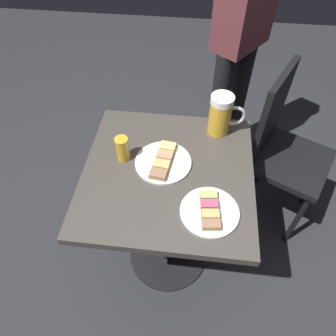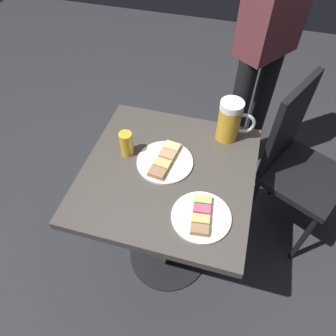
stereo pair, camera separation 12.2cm
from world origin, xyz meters
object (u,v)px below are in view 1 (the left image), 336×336
object	(u,v)px
plate_near	(163,162)
plate_far	(210,211)
beer_glass_small	(123,149)
patron_standing	(243,25)
cafe_chair	(282,146)
beer_mug	(221,115)

from	to	relation	value
plate_near	plate_far	bearing A→B (deg)	-47.64
beer_glass_small	patron_standing	distance (m)	0.96
beer_glass_small	cafe_chair	world-z (taller)	cafe_chair
cafe_chair	patron_standing	size ratio (longest dim) A/B	0.58
beer_mug	patron_standing	distance (m)	0.63
plate_near	beer_glass_small	size ratio (longest dim) A/B	2.11
plate_near	beer_glass_small	bearing A→B (deg)	176.33
plate_far	beer_mug	world-z (taller)	beer_mug
cafe_chair	beer_mug	bearing A→B (deg)	-39.73
plate_far	patron_standing	xyz separation A→B (m)	(0.12, 1.04, 0.18)
patron_standing	beer_mug	bearing A→B (deg)	26.96
beer_mug	plate_near	bearing A→B (deg)	-135.38
plate_far	beer_mug	bearing A→B (deg)	86.40
plate_near	beer_glass_small	distance (m)	0.17
plate_near	cafe_chair	bearing A→B (deg)	33.12
beer_mug	cafe_chair	world-z (taller)	beer_mug
plate_near	cafe_chair	world-z (taller)	cafe_chair
plate_far	patron_standing	size ratio (longest dim) A/B	0.13
cafe_chair	plate_far	bearing A→B (deg)	-6.80
plate_far	cafe_chair	bearing A→B (deg)	56.94
beer_glass_small	cafe_chair	size ratio (longest dim) A/B	0.12
cafe_chair	patron_standing	xyz separation A→B (m)	(-0.26, 0.45, 0.41)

